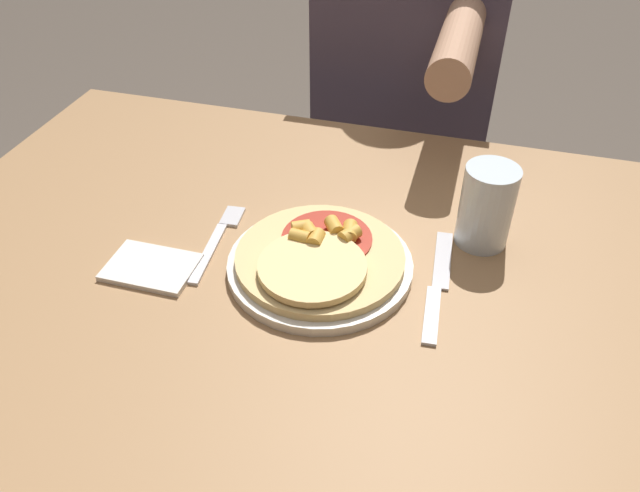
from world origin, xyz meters
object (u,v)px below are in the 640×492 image
Objects in this scene: pizza at (319,256)px; fork at (219,237)px; dining_table at (288,329)px; drinking_glass at (487,206)px; plate at (320,265)px; person_diner at (407,83)px; knife at (437,286)px.

fork is at bearing 169.92° from pizza.
dining_table is 0.33m from drinking_glass.
person_diner is at bearing 89.48° from plate.
drinking_glass is at bearing -70.71° from person_diner.
pizza is at bearing -90.54° from person_diner.
pizza reaches higher than knife.
drinking_glass is (0.36, 0.10, 0.06)m from fork.
fork reaches higher than dining_table.
pizza is at bearing -93.60° from plate.
dining_table is 9.41× the size of drinking_glass.
fork is 1.48× the size of drinking_glass.
pizza is at bearing 11.82° from dining_table.
drinking_glass is at bearing 28.57° from dining_table.
drinking_glass reaches higher than knife.
knife is 1.86× the size of drinking_glass.
plate is 0.16m from fork.
dining_table is 0.91× the size of person_diner.
pizza is 0.69m from person_diner.
drinking_glass is 0.10× the size of person_diner.
person_diner is (0.05, 0.70, 0.09)m from dining_table.
person_diner is at bearing 109.29° from drinking_glass.
plate is 0.02m from pizza.
plate is 2.10× the size of drinking_glass.
plate is 0.24m from drinking_glass.
plate is 1.10× the size of pizza.
knife is (0.20, 0.02, 0.12)m from dining_table.
person_diner is (0.01, 0.69, -0.04)m from plate.
plate is 1.13× the size of knife.
fork is 0.32m from knife.
drinking_glass is at bearing 68.52° from knife.
person_diner reaches higher than fork.
drinking_glass reaches higher than pizza.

